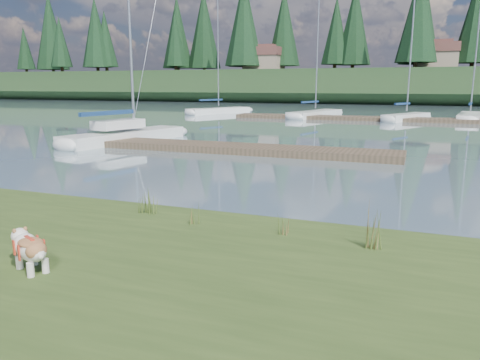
% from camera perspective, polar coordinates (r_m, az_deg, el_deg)
% --- Properties ---
extents(ground, '(200.00, 200.00, 0.00)m').
position_cam_1_polar(ground, '(40.46, 14.85, 7.06)').
color(ground, gray).
rests_on(ground, ground).
extents(bank, '(60.00, 9.00, 0.35)m').
position_cam_1_polar(bank, '(6.67, -24.53, -14.02)').
color(bank, '#384C1E').
rests_on(bank, ground).
extents(ridge, '(200.00, 20.00, 5.00)m').
position_cam_1_polar(ridge, '(83.23, 18.39, 10.73)').
color(ridge, '#1B3018').
rests_on(ridge, ground).
extents(bulldog, '(0.91, 0.63, 0.54)m').
position_cam_1_polar(bulldog, '(7.27, -24.22, -7.53)').
color(bulldog, silver).
rests_on(bulldog, bank).
extents(sailboat_main, '(3.30, 8.48, 12.02)m').
position_cam_1_polar(sailboat_main, '(25.39, -12.84, 5.62)').
color(sailboat_main, silver).
rests_on(sailboat_main, ground).
extents(dock_near, '(16.00, 2.00, 0.30)m').
position_cam_1_polar(dock_near, '(21.09, -2.75, 3.98)').
color(dock_near, '#4C3D2C').
rests_on(dock_near, ground).
extents(dock_far, '(26.00, 2.20, 0.30)m').
position_cam_1_polar(dock_far, '(40.28, 17.71, 7.09)').
color(dock_far, '#4C3D2C').
rests_on(dock_far, ground).
extents(sailboat_bg_0, '(5.12, 8.07, 11.89)m').
position_cam_1_polar(sailboat_bg_0, '(48.69, -1.97, 8.52)').
color(sailboat_bg_0, silver).
rests_on(sailboat_bg_0, ground).
extents(sailboat_bg_1, '(3.94, 8.87, 12.93)m').
position_cam_1_polar(sailboat_bg_1, '(44.15, 9.63, 8.05)').
color(sailboat_bg_1, silver).
rests_on(sailboat_bg_1, ground).
extents(sailboat_bg_2, '(4.04, 6.49, 10.05)m').
position_cam_1_polar(sailboat_bg_2, '(41.55, 19.99, 7.32)').
color(sailboat_bg_2, silver).
rests_on(sailboat_bg_2, ground).
extents(sailboat_bg_3, '(2.59, 8.24, 11.90)m').
position_cam_1_polar(sailboat_bg_3, '(44.29, 26.26, 7.04)').
color(sailboat_bg_3, silver).
rests_on(sailboat_bg_3, ground).
extents(weed_0, '(0.17, 0.14, 0.57)m').
position_cam_1_polar(weed_0, '(9.67, -10.78, -2.68)').
color(weed_0, '#475B23').
rests_on(weed_0, bank).
extents(weed_1, '(0.17, 0.14, 0.46)m').
position_cam_1_polar(weed_1, '(8.85, -5.44, -4.17)').
color(weed_1, '#475B23').
rests_on(weed_1, bank).
extents(weed_2, '(0.17, 0.14, 0.76)m').
position_cam_1_polar(weed_2, '(7.77, 15.88, -5.86)').
color(weed_2, '#475B23').
rests_on(weed_2, bank).
extents(weed_3, '(0.17, 0.14, 0.54)m').
position_cam_1_polar(weed_3, '(9.76, -11.72, -2.69)').
color(weed_3, '#475B23').
rests_on(weed_3, bank).
extents(weed_4, '(0.17, 0.14, 0.42)m').
position_cam_1_polar(weed_4, '(8.29, 5.15, -5.39)').
color(weed_4, '#475B23').
rests_on(weed_4, bank).
extents(weed_5, '(0.17, 0.14, 0.64)m').
position_cam_1_polar(weed_5, '(7.82, 16.20, -6.14)').
color(weed_5, '#475B23').
rests_on(weed_5, bank).
extents(mud_lip, '(60.00, 0.50, 0.14)m').
position_cam_1_polar(mud_lip, '(10.03, -6.33, -5.11)').
color(mud_lip, '#33281C').
rests_on(mud_lip, ground).
extents(conifer_0, '(5.72, 5.72, 14.15)m').
position_cam_1_polar(conifer_0, '(97.86, -17.17, 16.80)').
color(conifer_0, '#382619').
rests_on(conifer_0, ridge).
extents(conifer_1, '(4.40, 4.40, 11.30)m').
position_cam_1_polar(conifer_1, '(92.87, -7.90, 16.66)').
color(conifer_1, '#382619').
rests_on(conifer_1, ridge).
extents(conifer_2, '(6.60, 6.60, 16.05)m').
position_cam_1_polar(conifer_2, '(84.15, 0.49, 18.85)').
color(conifer_2, '#382619').
rests_on(conifer_2, ridge).
extents(conifer_3, '(4.84, 4.84, 12.25)m').
position_cam_1_polar(conifer_3, '(83.83, 11.62, 17.40)').
color(conifer_3, '#382619').
rests_on(conifer_3, ridge).
extents(conifer_4, '(6.16, 6.16, 15.10)m').
position_cam_1_polar(conifer_4, '(76.79, 20.98, 18.47)').
color(conifer_4, '#382619').
rests_on(conifer_4, ridge).
extents(house_0, '(6.30, 5.30, 4.65)m').
position_cam_1_polar(house_0, '(84.48, 2.94, 14.56)').
color(house_0, gray).
rests_on(house_0, ridge).
extents(house_1, '(6.30, 5.30, 4.65)m').
position_cam_1_polar(house_1, '(81.24, 22.88, 13.81)').
color(house_1, gray).
rests_on(house_1, ridge).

